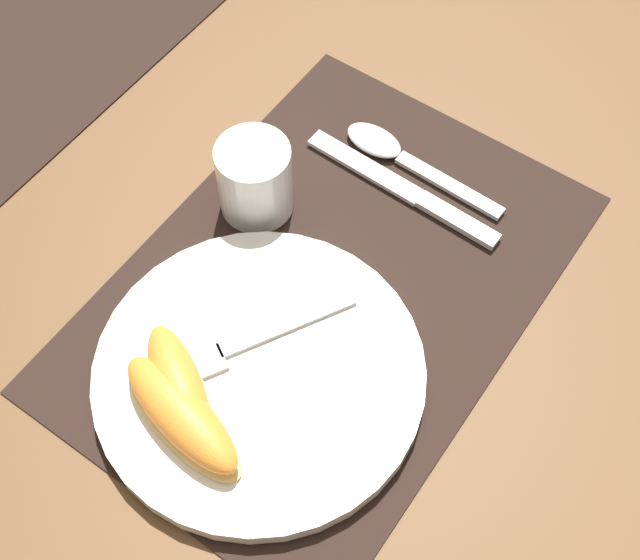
# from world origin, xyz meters

# --- Properties ---
(ground_plane) EXTENTS (3.00, 3.00, 0.00)m
(ground_plane) POSITION_xyz_m (0.00, 0.00, 0.00)
(ground_plane) COLOR brown
(placemat) EXTENTS (0.47, 0.33, 0.00)m
(placemat) POSITION_xyz_m (0.00, 0.00, 0.00)
(placemat) COLOR black
(placemat) RESTS_ON ground_plane
(plate) EXTENTS (0.27, 0.27, 0.02)m
(plate) POSITION_xyz_m (-0.10, -0.01, 0.01)
(plate) COLOR white
(plate) RESTS_ON placemat
(juice_glass) EXTENTS (0.07, 0.07, 0.08)m
(juice_glass) POSITION_xyz_m (0.04, 0.10, 0.04)
(juice_glass) COLOR silver
(juice_glass) RESTS_ON placemat
(knife) EXTENTS (0.02, 0.21, 0.01)m
(knife) POSITION_xyz_m (0.13, -0.00, 0.01)
(knife) COLOR silver
(knife) RESTS_ON placemat
(spoon) EXTENTS (0.04, 0.17, 0.01)m
(spoon) POSITION_xyz_m (0.16, 0.03, 0.01)
(spoon) COLOR silver
(spoon) RESTS_ON placemat
(fork) EXTENTS (0.18, 0.12, 0.00)m
(fork) POSITION_xyz_m (-0.10, 0.02, 0.02)
(fork) COLOR silver
(fork) RESTS_ON plate
(citrus_wedge_0) EXTENTS (0.10, 0.13, 0.03)m
(citrus_wedge_0) POSITION_xyz_m (-0.16, 0.03, 0.03)
(citrus_wedge_0) COLOR #F4DB84
(citrus_wedge_0) RESTS_ON plate
(citrus_wedge_1) EXTENTS (0.07, 0.14, 0.03)m
(citrus_wedge_1) POSITION_xyz_m (-0.17, 0.02, 0.03)
(citrus_wedge_1) COLOR #F4DB84
(citrus_wedge_1) RESTS_ON plate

